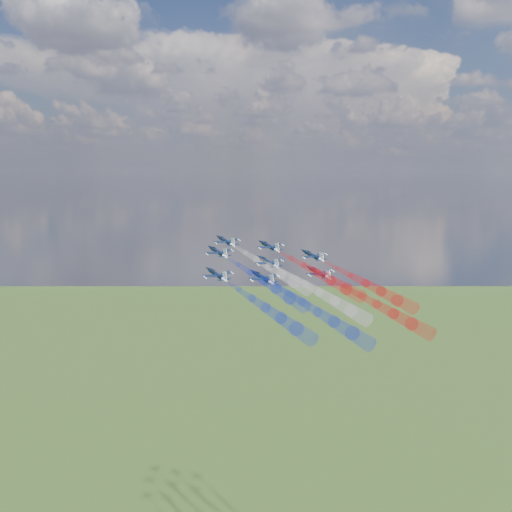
% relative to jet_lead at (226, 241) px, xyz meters
% --- Properties ---
extents(jet_lead, '(13.96, 13.68, 5.67)m').
position_rel_jet_lead_xyz_m(jet_lead, '(0.00, 0.00, 0.00)').
color(jet_lead, black).
extents(trail_lead, '(28.51, 24.51, 11.49)m').
position_rel_jet_lead_xyz_m(trail_lead, '(16.41, -13.48, -5.00)').
color(trail_lead, white).
extents(jet_inner_left, '(13.96, 13.68, 5.67)m').
position_rel_jet_lead_xyz_m(jet_inner_left, '(1.52, -12.06, -1.70)').
color(jet_inner_left, black).
extents(trail_inner_left, '(28.51, 24.51, 11.49)m').
position_rel_jet_lead_xyz_m(trail_inner_left, '(17.93, -25.54, -6.70)').
color(trail_inner_left, '#172FCB').
extents(jet_inner_right, '(13.96, 13.68, 5.67)m').
position_rel_jet_lead_xyz_m(jet_inner_right, '(13.39, -0.23, -1.12)').
color(jet_inner_right, black).
extents(trail_inner_right, '(28.51, 24.51, 11.49)m').
position_rel_jet_lead_xyz_m(trail_inner_right, '(29.80, -13.71, -6.12)').
color(trail_inner_right, red).
extents(jet_outer_left, '(13.96, 13.68, 5.67)m').
position_rel_jet_lead_xyz_m(jet_outer_left, '(5.54, -25.21, -5.83)').
color(jet_outer_left, black).
extents(trail_outer_left, '(28.51, 24.51, 11.49)m').
position_rel_jet_lead_xyz_m(trail_outer_left, '(21.95, -38.69, -10.83)').
color(trail_outer_left, '#172FCB').
extents(jet_center_third, '(13.96, 13.68, 5.67)m').
position_rel_jet_lead_xyz_m(jet_center_third, '(15.87, -11.79, -4.07)').
color(jet_center_third, black).
extents(trail_center_third, '(28.51, 24.51, 11.49)m').
position_rel_jet_lead_xyz_m(trail_center_third, '(32.28, -25.27, -9.07)').
color(trail_center_third, white).
extents(jet_outer_right, '(13.96, 13.68, 5.67)m').
position_rel_jet_lead_xyz_m(jet_outer_right, '(26.05, 1.06, -3.59)').
color(jet_outer_right, black).
extents(trail_outer_right, '(28.51, 24.51, 11.49)m').
position_rel_jet_lead_xyz_m(trail_outer_right, '(42.46, -12.41, -8.59)').
color(trail_outer_right, red).
extents(jet_rear_left, '(13.96, 13.68, 5.67)m').
position_rel_jet_lead_xyz_m(jet_rear_left, '(17.64, -24.56, -6.21)').
color(jet_rear_left, black).
extents(trail_rear_left, '(28.51, 24.51, 11.49)m').
position_rel_jet_lead_xyz_m(trail_rear_left, '(34.05, -38.04, -11.21)').
color(trail_rear_left, '#172FCB').
extents(jet_rear_right, '(13.96, 13.68, 5.67)m').
position_rel_jet_lead_xyz_m(jet_rear_right, '(29.91, -11.74, -6.43)').
color(jet_rear_right, black).
extents(trail_rear_right, '(28.51, 24.51, 11.49)m').
position_rel_jet_lead_xyz_m(trail_rear_right, '(46.32, -25.21, -11.43)').
color(trail_rear_right, red).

